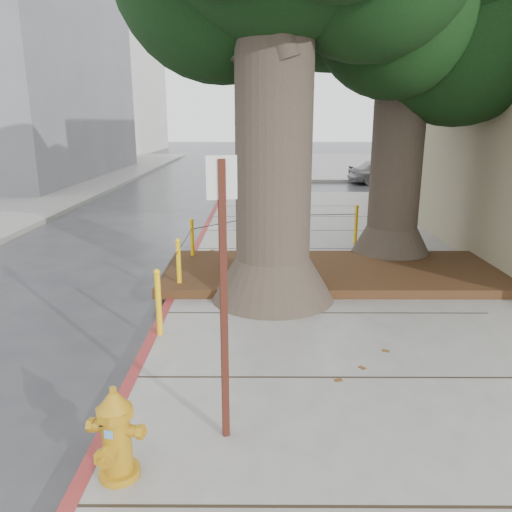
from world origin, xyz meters
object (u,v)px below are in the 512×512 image
at_px(fire_hydrant, 116,434).
at_px(signpost, 223,287).
at_px(car_dark, 29,170).
at_px(car_red, 434,171).
at_px(car_silver, 386,171).

relative_size(fire_hydrant, signpost, 0.32).
relative_size(fire_hydrant, car_dark, 0.18).
bearing_deg(signpost, fire_hydrant, -159.99).
bearing_deg(signpost, car_red, 53.23).
xyz_separation_m(car_silver, car_red, (2.49, 0.42, -0.05)).
height_order(car_silver, car_red, car_silver).
bearing_deg(car_dark, car_red, -5.94).
height_order(signpost, car_silver, signpost).
distance_m(signpost, car_dark, 23.46).
bearing_deg(car_silver, car_red, -85.62).
height_order(fire_hydrant, car_silver, car_silver).
bearing_deg(fire_hydrant, car_dark, 128.00).
bearing_deg(fire_hydrant, car_red, 77.85).
bearing_deg(car_dark, signpost, -68.93).
distance_m(fire_hydrant, car_dark, 23.56).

